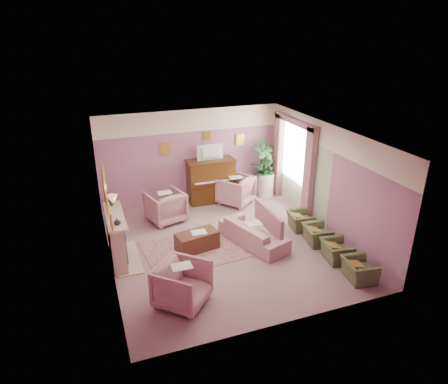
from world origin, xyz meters
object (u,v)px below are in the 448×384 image
object	(u,v)px
coffee_table	(197,241)
sofa	(253,229)
television	(211,152)
side_table	(265,185)
olive_chair_b	(337,248)
piano	(211,181)
olive_chair_c	(317,232)
floral_armchair_left	(165,205)
olive_chair_a	(359,267)
floral_armchair_right	(236,189)
olive_chair_d	(300,218)
floral_armchair_front	(182,283)

from	to	relation	value
coffee_table	sofa	size ratio (longest dim) A/B	0.52
television	side_table	distance (m)	2.17
olive_chair_b	piano	bearing A→B (deg)	111.54
olive_chair_c	floral_armchair_left	bearing A→B (deg)	142.48
olive_chair_a	olive_chair_c	distance (m)	1.64
olive_chair_b	olive_chair_c	size ratio (longest dim) A/B	1.00
floral_armchair_right	olive_chair_d	xyz separation A→B (m)	(1.01, -2.11, -0.17)
floral_armchair_right	floral_armchair_left	bearing A→B (deg)	-169.12
floral_armchair_left	olive_chair_b	bearing A→B (deg)	-45.56
olive_chair_c	olive_chair_d	size ratio (longest dim) A/B	1.00
piano	floral_armchair_right	xyz separation A→B (m)	(0.64, -0.43, -0.18)
floral_armchair_left	floral_armchair_right	world-z (taller)	same
coffee_table	olive_chair_a	xyz separation A→B (m)	(2.88, -2.37, 0.08)
coffee_table	olive_chair_b	world-z (taller)	olive_chair_b
olive_chair_c	olive_chair_a	bearing A→B (deg)	-90.00
sofa	olive_chair_d	bearing A→B (deg)	10.92
coffee_table	olive_chair_b	xyz separation A→B (m)	(2.88, -1.55, 0.08)
sofa	olive_chair_a	distance (m)	2.64
piano	floral_armchair_front	world-z (taller)	piano
floral_armchair_left	olive_chair_c	world-z (taller)	floral_armchair_left
floral_armchair_front	olive_chair_c	bearing A→B (deg)	16.89
floral_armchair_front	olive_chair_b	xyz separation A→B (m)	(3.72, 0.31, -0.17)
olive_chair_b	side_table	world-z (taller)	side_table
piano	floral_armchair_front	size ratio (longest dim) A/B	1.48
side_table	sofa	bearing A→B (deg)	-121.02
piano	television	xyz separation A→B (m)	(0.00, -0.05, 0.95)
olive_chair_b	olive_chair_c	distance (m)	0.82
olive_chair_a	side_table	distance (m)	4.84
sofa	olive_chair_b	world-z (taller)	sofa
television	piano	bearing A→B (deg)	90.00
olive_chair_a	olive_chair_c	size ratio (longest dim) A/B	1.00
piano	floral_armchair_right	distance (m)	0.79
floral_armchair_left	olive_chair_a	bearing A→B (deg)	-51.82
floral_armchair_left	olive_chair_d	size ratio (longest dim) A/B	1.35
television	floral_armchair_right	world-z (taller)	television
sofa	floral_armchair_right	world-z (taller)	floral_armchair_right
coffee_table	olive_chair_b	distance (m)	3.27
coffee_table	side_table	world-z (taller)	side_table
side_table	piano	bearing A→B (deg)	174.77
sofa	olive_chair_a	xyz separation A→B (m)	(1.49, -2.17, -0.08)
piano	olive_chair_b	distance (m)	4.51
piano	floral_armchair_right	bearing A→B (deg)	-34.16
floral_armchair_left	floral_armchair_front	size ratio (longest dim) A/B	1.00
piano	floral_armchair_left	xyz separation A→B (m)	(-1.60, -0.86, -0.18)
coffee_table	olive_chair_c	xyz separation A→B (m)	(2.88, -0.73, 0.08)
piano	olive_chair_c	bearing A→B (deg)	-63.85
floral_armchair_left	floral_armchair_right	size ratio (longest dim) A/B	1.00
sofa	side_table	world-z (taller)	sofa
floral_armchair_front	olive_chair_a	xyz separation A→B (m)	(3.72, -0.51, -0.17)
sofa	olive_chair_b	size ratio (longest dim) A/B	2.73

